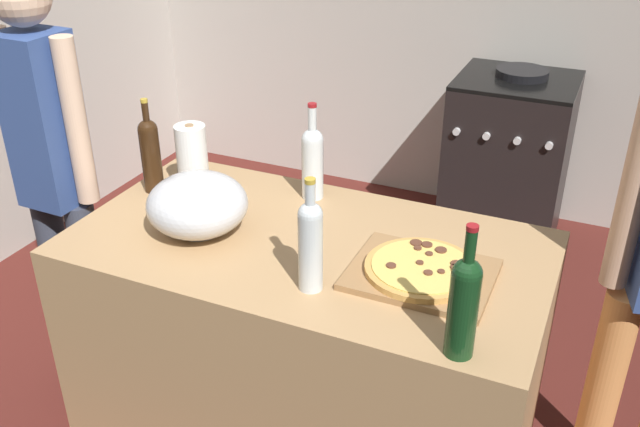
% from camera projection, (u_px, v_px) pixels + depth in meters
% --- Properties ---
extents(ground_plane, '(4.42, 3.47, 0.02)m').
position_uv_depth(ground_plane, '(351.00, 322.00, 3.30)').
color(ground_plane, '#511E19').
extents(counter, '(1.48, 0.79, 0.90)m').
position_uv_depth(counter, '(308.00, 356.00, 2.38)').
color(counter, tan).
rests_on(counter, ground_plane).
extents(cutting_board, '(0.40, 0.32, 0.02)m').
position_uv_depth(cutting_board, '(421.00, 274.00, 1.98)').
color(cutting_board, '#9E7247').
rests_on(cutting_board, counter).
extents(pizza, '(0.32, 0.32, 0.03)m').
position_uv_depth(pizza, '(422.00, 268.00, 1.97)').
color(pizza, tan).
rests_on(pizza, cutting_board).
extents(mixing_bowl, '(0.32, 0.32, 0.19)m').
position_uv_depth(mixing_bowl, '(197.00, 205.00, 2.18)').
color(mixing_bowl, '#B2B2B7').
rests_on(mixing_bowl, counter).
extents(paper_towel_roll, '(0.11, 0.11, 0.25)m').
position_uv_depth(paper_towel_roll, '(192.00, 160.00, 2.41)').
color(paper_towel_roll, white).
rests_on(paper_towel_roll, counter).
extents(wine_bottle_green, '(0.07, 0.07, 0.33)m').
position_uv_depth(wine_bottle_green, '(310.00, 241.00, 1.87)').
color(wine_bottle_green, silver).
rests_on(wine_bottle_green, counter).
extents(wine_bottle_amber, '(0.07, 0.07, 0.34)m').
position_uv_depth(wine_bottle_amber, '(312.00, 159.00, 2.37)').
color(wine_bottle_amber, silver).
rests_on(wine_bottle_amber, counter).
extents(wine_bottle_clear, '(0.07, 0.07, 0.34)m').
position_uv_depth(wine_bottle_clear, '(150.00, 152.00, 2.41)').
color(wine_bottle_clear, '#331E0F').
rests_on(wine_bottle_clear, counter).
extents(wine_bottle_dark, '(0.07, 0.07, 0.35)m').
position_uv_depth(wine_bottle_dark, '(464.00, 302.00, 1.63)').
color(wine_bottle_dark, '#143819').
rests_on(wine_bottle_dark, counter).
extents(stove, '(0.60, 0.60, 0.96)m').
position_uv_depth(stove, '(507.00, 160.00, 3.78)').
color(stove, black).
rests_on(stove, ground_plane).
extents(person_in_stripes, '(0.37, 0.20, 1.66)m').
position_uv_depth(person_in_stripes, '(54.00, 168.00, 2.52)').
color(person_in_stripes, '#383D4C').
rests_on(person_in_stripes, ground_plane).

